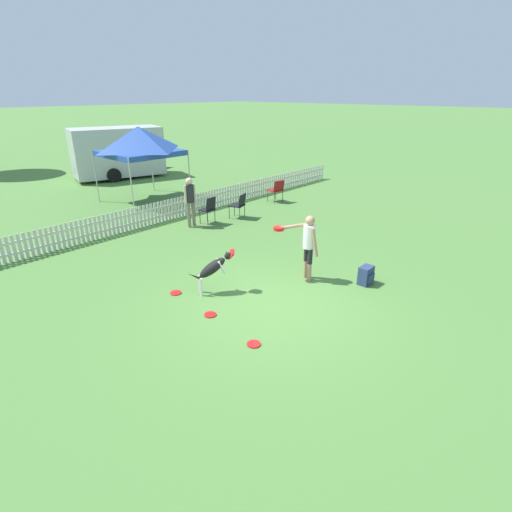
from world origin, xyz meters
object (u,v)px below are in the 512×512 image
Objects in this scene: leaping_dog at (214,267)px; spectator_standing at (190,197)px; frisbee_near_handler at (176,293)px; frisbee_near_dog at (254,344)px; folding_chair_blue_left at (209,208)px; canopy_tent_main at (139,141)px; handler_person at (307,240)px; equipment_trailer at (118,152)px; backpack_on_grass at (366,275)px; folding_chair_green_right at (239,204)px; frisbee_midfield at (210,315)px; folding_chair_center at (277,189)px.

spectator_standing reaches higher than leaping_dog.
frisbee_near_dog is (-0.25, -2.62, 0.00)m from frisbee_near_handler.
folding_chair_blue_left is 4.62m from canopy_tent_main.
spectator_standing reaches higher than folding_chair_blue_left.
equipment_trailer is (3.37, 14.28, 0.33)m from handler_person.
handler_person is at bearing 69.35° from folding_chair_blue_left.
folding_chair_blue_left is (3.23, 3.84, -0.04)m from leaping_dog.
backpack_on_grass is at bearing -4.53° from frisbee_near_dog.
frisbee_midfield is at bearing 20.42° from folding_chair_green_right.
equipment_trailer reaches higher than frisbee_near_handler.
folding_chair_green_right is (5.14, 4.25, 0.52)m from frisbee_midfield.
folding_chair_green_right is at bearing 160.74° from folding_chair_blue_left.
folding_chair_center is (7.00, 4.01, -0.07)m from leaping_dog.
canopy_tent_main is 1.80× the size of spectator_standing.
leaping_dog is 0.34× the size of canopy_tent_main.
backpack_on_grass is 0.49× the size of folding_chair_center.
folding_chair_green_right is (1.17, -0.28, -0.04)m from folding_chair_blue_left.
folding_chair_center is 4.39m from spectator_standing.
folding_chair_center is 0.55× the size of spectator_standing.
handler_person is 6.35× the size of frisbee_near_dog.
frisbee_midfield is 3.78m from backpack_on_grass.
frisbee_midfield is (0.15, 1.34, 0.00)m from frisbee_near_dog.
backpack_on_grass is (3.41, -1.62, 0.20)m from frisbee_midfield.
backpack_on_grass reaches higher than frisbee_near_dog.
frisbee_near_dog is (-0.89, -2.03, -0.59)m from leaping_dog.
leaping_dog is 1.15× the size of folding_chair_green_right.
leaping_dog is 8.06m from folding_chair_center.
backpack_on_grass is at bearing -94.39° from canopy_tent_main.
backpack_on_grass is at bearing 65.75° from folding_chair_center.
equipment_trailer is at bearing 64.75° from frisbee_near_handler.
handler_person reaches higher than folding_chair_center.
frisbee_near_handler and frisbee_near_dog have the same top height.
folding_chair_blue_left is (3.87, 3.25, 0.55)m from frisbee_near_handler.
folding_chair_blue_left is at bearing -32.59° from folding_chair_green_right.
folding_chair_center is (3.77, 0.17, -0.03)m from folding_chair_blue_left.
folding_chair_blue_left is (4.12, 5.87, 0.55)m from frisbee_near_dog.
folding_chair_center is 0.17× the size of equipment_trailer.
frisbee_near_dog is at bearing -113.31° from canopy_tent_main.
frisbee_midfield is 6.69m from folding_chair_green_right.
frisbee_midfield is at bearing -115.63° from canopy_tent_main.
folding_chair_green_right reaches higher than backpack_on_grass.
frisbee_near_dog is at bearing -96.33° from frisbee_midfield.
frisbee_near_dog is at bearing 65.83° from spectator_standing.
canopy_tent_main is at bearing -97.52° from folding_chair_green_right.
folding_chair_green_right is 0.17× the size of equipment_trailer.
backpack_on_grass is 7.67m from folding_chair_center.
frisbee_near_handler is 4.40m from backpack_on_grass.
folding_chair_center is (7.64, 3.42, 0.52)m from frisbee_near_handler.
frisbee_near_dog is 0.28× the size of folding_chair_center.
handler_person is 1.61m from backpack_on_grass.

